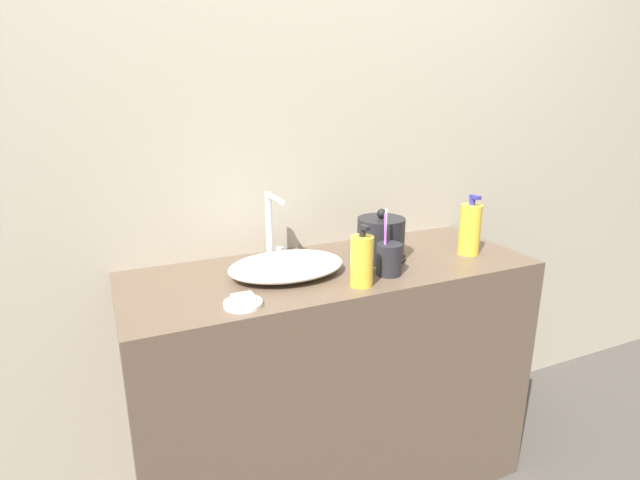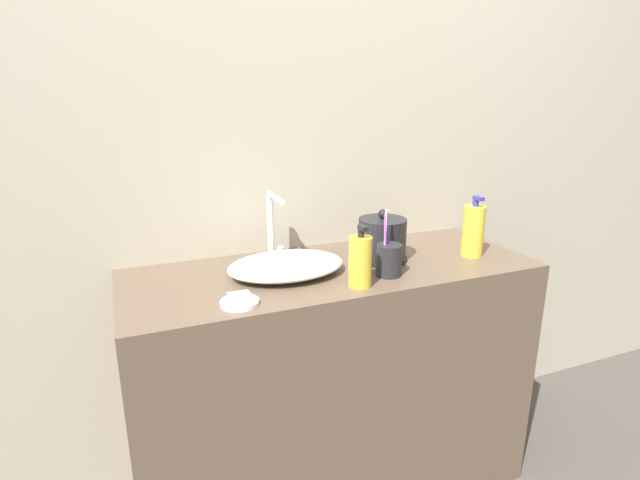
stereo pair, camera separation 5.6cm
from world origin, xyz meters
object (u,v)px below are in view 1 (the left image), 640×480
electric_kettle (381,240)px  faucet (272,223)px  shampoo_bottle (362,261)px  lotion_bottle (470,229)px  toothbrush_cup (389,259)px

electric_kettle → faucet: bearing=158.4°
electric_kettle → shampoo_bottle: size_ratio=0.95×
faucet → lotion_bottle: faucet is taller
toothbrush_cup → lotion_bottle: bearing=9.3°
electric_kettle → lotion_bottle: (0.31, -0.08, 0.02)m
shampoo_bottle → electric_kettle: bearing=46.3°
toothbrush_cup → shampoo_bottle: bearing=-159.7°
shampoo_bottle → faucet: bearing=117.4°
faucet → lotion_bottle: size_ratio=1.11×
faucet → toothbrush_cup: (0.29, -0.27, -0.08)m
toothbrush_cup → shampoo_bottle: (-0.12, -0.05, 0.03)m
electric_kettle → shampoo_bottle: 0.25m
electric_kettle → lotion_bottle: lotion_bottle is taller
toothbrush_cup → lotion_bottle: (0.37, 0.06, 0.04)m
faucet → shampoo_bottle: size_ratio=1.26×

